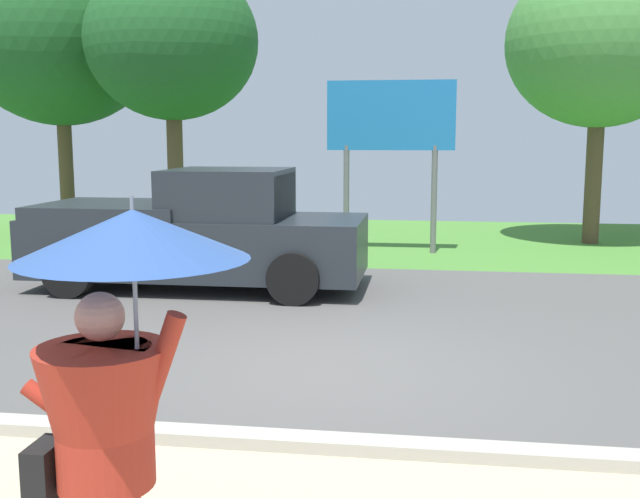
{
  "coord_description": "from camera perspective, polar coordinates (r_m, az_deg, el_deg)",
  "views": [
    {
      "loc": [
        0.99,
        -7.4,
        2.38
      ],
      "look_at": [
        -0.22,
        1.0,
        1.1
      ],
      "focal_mm": 42.02,
      "sensor_mm": 36.0,
      "label": 1
    }
  ],
  "objects": [
    {
      "name": "roadside_billboard",
      "position": [
        15.45,
        5.41,
        9.16
      ],
      "size": [
        2.6,
        0.12,
        3.5
      ],
      "color": "slate",
      "rests_on": "ground_plane"
    },
    {
      "name": "ground_plane",
      "position": [
        10.68,
        2.66,
        -4.59
      ],
      "size": [
        40.0,
        22.0,
        0.2
      ],
      "color": "#565451"
    },
    {
      "name": "tree_right_far",
      "position": [
        17.61,
        -11.21,
        15.2
      ],
      "size": [
        3.85,
        3.85,
        6.23
      ],
      "color": "brown",
      "rests_on": "ground_plane"
    },
    {
      "name": "tree_right_mid",
      "position": [
        17.88,
        20.59,
        14.52
      ],
      "size": [
        4.07,
        4.07,
        6.26
      ],
      "color": "brown",
      "rests_on": "ground_plane"
    },
    {
      "name": "monk_pedestrian",
      "position": [
        3.59,
        -15.49,
        -12.48
      ],
      "size": [
        1.08,
        1.02,
        2.13
      ],
      "rotation": [
        0.0,
        0.0,
        -0.11
      ],
      "color": "#B22D1E",
      "rests_on": "ground_plane"
    },
    {
      "name": "tree_center_back",
      "position": [
        20.45,
        -19.22,
        15.03
      ],
      "size": [
        4.86,
        4.86,
        7.06
      ],
      "color": "brown",
      "rests_on": "ground_plane"
    },
    {
      "name": "pickup_truck",
      "position": [
        11.94,
        -9.1,
        1.2
      ],
      "size": [
        5.2,
        2.28,
        1.88
      ],
      "rotation": [
        0.0,
        0.0,
        0.13
      ],
      "color": "#23282D",
      "rests_on": "ground_plane"
    }
  ]
}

